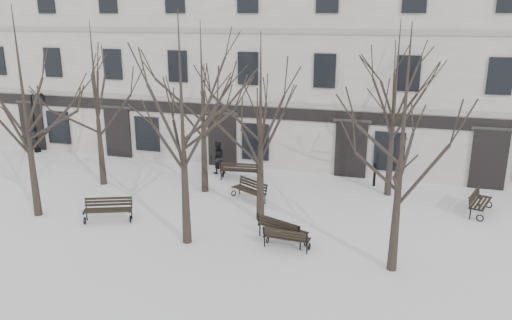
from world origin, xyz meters
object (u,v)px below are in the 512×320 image
at_px(bench_1, 282,228).
at_px(bench_0, 108,209).
at_px(tree_0, 22,89).
at_px(tree_3, 404,123).
at_px(bench_4, 240,170).
at_px(tree_2, 261,106).
at_px(tree_1, 182,104).
at_px(bench_5, 479,202).
at_px(lamp_post, 37,118).
at_px(bench_2, 286,237).
at_px(bench_3, 250,189).

bearing_deg(bench_1, bench_0, 23.63).
height_order(tree_0, tree_3, tree_0).
bearing_deg(tree_3, bench_1, 165.93).
bearing_deg(bench_4, tree_2, 111.29).
height_order(tree_0, tree_1, tree_0).
bearing_deg(tree_1, bench_1, 17.31).
xyz_separation_m(tree_2, tree_3, (5.32, -2.80, 0.24)).
xyz_separation_m(tree_1, bench_4, (-0.41, 7.37, -4.63)).
relative_size(tree_0, bench_1, 4.14).
bearing_deg(bench_5, bench_1, 142.52).
height_order(tree_1, tree_3, tree_1).
bearing_deg(tree_3, lamp_post, 156.90).
xyz_separation_m(tree_3, bench_1, (-3.98, 1.00, -4.40)).
bearing_deg(tree_1, tree_0, 174.95).
relative_size(tree_2, lamp_post, 2.04).
relative_size(bench_1, bench_2, 1.20).
bearing_deg(tree_3, bench_5, 61.19).
height_order(bench_1, bench_3, bench_1).
xyz_separation_m(tree_0, bench_4, (6.66, 6.75, -4.76)).
height_order(bench_3, bench_4, bench_4).
relative_size(tree_3, bench_5, 3.93).
relative_size(tree_2, bench_0, 3.77).
distance_m(tree_1, bench_5, 13.10).
bearing_deg(bench_1, bench_2, 142.19).
bearing_deg(bench_1, lamp_post, -2.40).
bearing_deg(bench_0, tree_0, 163.29).
height_order(bench_1, bench_4, bench_4).
bearing_deg(bench_2, tree_0, 3.38).
distance_m(bench_4, lamp_post, 13.53).
distance_m(tree_1, tree_2, 3.50).
bearing_deg(bench_1, tree_1, 39.96).
height_order(tree_1, bench_5, tree_1).
xyz_separation_m(bench_3, lamp_post, (-14.66, 4.16, 1.63)).
xyz_separation_m(tree_1, lamp_post, (-13.74, 9.01, -3.04)).
distance_m(bench_1, bench_4, 7.35).
bearing_deg(bench_0, tree_2, -3.74).
distance_m(tree_1, bench_4, 8.71).
height_order(bench_3, bench_5, bench_5).
distance_m(tree_2, tree_3, 6.01).
xyz_separation_m(tree_0, tree_1, (7.07, -0.63, -0.13)).
relative_size(bench_0, bench_2, 1.17).
relative_size(tree_2, bench_1, 3.67).
distance_m(bench_1, bench_5, 8.88).
height_order(tree_3, bench_5, tree_3).
height_order(bench_2, bench_5, bench_5).
bearing_deg(lamp_post, tree_0, -51.52).
height_order(bench_0, bench_5, bench_5).
height_order(bench_2, bench_3, bench_3).
height_order(bench_0, bench_4, bench_4).
xyz_separation_m(bench_5, lamp_post, (-24.38, 2.93, 1.60)).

